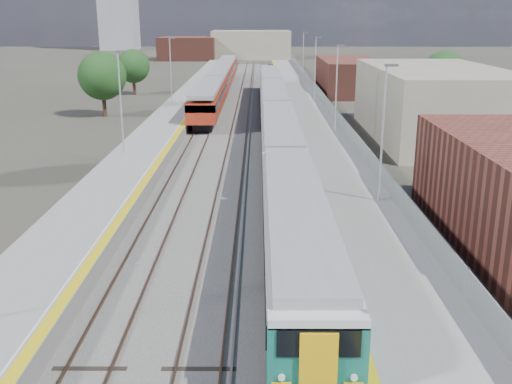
{
  "coord_description": "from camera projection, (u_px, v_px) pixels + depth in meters",
  "views": [
    {
      "loc": [
        -0.09,
        -9.83,
        10.95
      ],
      "look_at": [
        -0.22,
        19.64,
        2.2
      ],
      "focal_mm": 42.0,
      "sensor_mm": 36.0,
      "label": 1
    }
  ],
  "objects": [
    {
      "name": "red_train",
      "position": [
        220.0,
        81.0,
        83.34
      ],
      "size": [
        2.87,
        58.22,
        3.62
      ],
      "color": "black",
      "rests_on": "ground"
    },
    {
      "name": "tree_c",
      "position": [
        133.0,
        66.0,
        84.14
      ],
      "size": [
        4.69,
        4.69,
        6.35
      ],
      "color": "#382619",
      "rests_on": "ground"
    },
    {
      "name": "tree_d",
      "position": [
        444.0,
        75.0,
        67.13
      ],
      "size": [
        5.23,
        5.23,
        7.09
      ],
      "color": "#382619",
      "rests_on": "ground"
    },
    {
      "name": "tree_b",
      "position": [
        102.0,
        76.0,
        65.64
      ],
      "size": [
        5.26,
        5.26,
        7.13
      ],
      "color": "#382619",
      "rests_on": "ground"
    },
    {
      "name": "tracks",
      "position": [
        244.0,
        120.0,
        64.45
      ],
      "size": [
        8.96,
        160.0,
        0.17
      ],
      "color": "#4C3323",
      "rests_on": "ground"
    },
    {
      "name": "green_train",
      "position": [
        276.0,
        118.0,
        53.05
      ],
      "size": [
        2.79,
        77.63,
        3.07
      ],
      "color": "black",
      "rests_on": "ground"
    },
    {
      "name": "ground",
      "position": [
        259.0,
        128.0,
        60.47
      ],
      "size": [
        320.0,
        320.0,
        0.0
      ],
      "primitive_type": "plane",
      "color": "#47443A",
      "rests_on": "ground"
    },
    {
      "name": "ballast_bed",
      "position": [
        238.0,
        123.0,
        62.87
      ],
      "size": [
        10.5,
        155.0,
        0.06
      ],
      "primitive_type": "cube",
      "color": "#565451",
      "rests_on": "ground"
    },
    {
      "name": "platform_right",
      "position": [
        310.0,
        118.0,
        62.69
      ],
      "size": [
        4.7,
        155.0,
        8.52
      ],
      "color": "slate",
      "rests_on": "ground"
    },
    {
      "name": "buildings",
      "position": [
        183.0,
        16.0,
        142.44
      ],
      "size": [
        72.0,
        185.5,
        40.0
      ],
      "color": "brown",
      "rests_on": "ground"
    },
    {
      "name": "platform_left",
      "position": [
        173.0,
        118.0,
        62.75
      ],
      "size": [
        4.3,
        155.0,
        8.52
      ],
      "color": "slate",
      "rests_on": "ground"
    }
  ]
}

